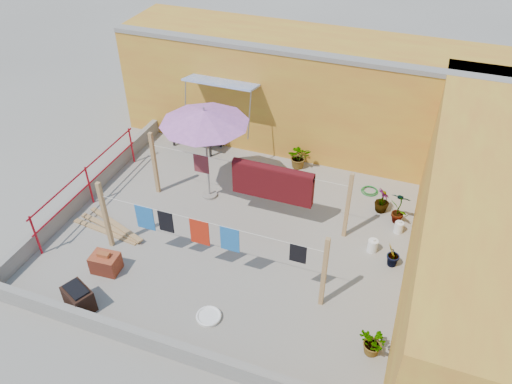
{
  "coord_description": "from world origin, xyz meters",
  "views": [
    {
      "loc": [
        3.6,
        -8.2,
        8.06
      ],
      "look_at": [
        0.45,
        0.3,
        1.12
      ],
      "focal_mm": 35.0,
      "sensor_mm": 36.0,
      "label": 1
    }
  ],
  "objects_px": {
    "green_hose": "(370,191)",
    "plant_back_a": "(299,156)",
    "patio_umbrella": "(204,117)",
    "water_jug_b": "(399,227)",
    "brick_stack": "(106,263)",
    "outdoor_table": "(196,128)",
    "white_basin": "(209,316)",
    "water_jug_a": "(373,246)",
    "brazier": "(79,298)"
  },
  "relations": [
    {
      "from": "water_jug_b",
      "to": "green_hose",
      "type": "relative_size",
      "value": 0.74
    },
    {
      "from": "outdoor_table",
      "to": "water_jug_a",
      "type": "height_order",
      "value": "outdoor_table"
    },
    {
      "from": "white_basin",
      "to": "patio_umbrella",
      "type": "bearing_deg",
      "value": 114.2
    },
    {
      "from": "white_basin",
      "to": "green_hose",
      "type": "height_order",
      "value": "white_basin"
    },
    {
      "from": "brazier",
      "to": "water_jug_a",
      "type": "relative_size",
      "value": 2.03
    },
    {
      "from": "brick_stack",
      "to": "water_jug_a",
      "type": "relative_size",
      "value": 1.72
    },
    {
      "from": "white_basin",
      "to": "water_jug_b",
      "type": "distance_m",
      "value": 5.06
    },
    {
      "from": "water_jug_a",
      "to": "water_jug_b",
      "type": "height_order",
      "value": "water_jug_a"
    },
    {
      "from": "brick_stack",
      "to": "water_jug_a",
      "type": "distance_m",
      "value": 5.98
    },
    {
      "from": "patio_umbrella",
      "to": "water_jug_b",
      "type": "relative_size",
      "value": 7.75
    },
    {
      "from": "white_basin",
      "to": "plant_back_a",
      "type": "distance_m",
      "value": 5.76
    },
    {
      "from": "outdoor_table",
      "to": "white_basin",
      "type": "bearing_deg",
      "value": -62.42
    },
    {
      "from": "brick_stack",
      "to": "water_jug_a",
      "type": "xyz_separation_m",
      "value": [
        5.37,
        2.63,
        -0.06
      ]
    },
    {
      "from": "patio_umbrella",
      "to": "green_hose",
      "type": "xyz_separation_m",
      "value": [
        3.91,
        1.64,
        -2.3
      ]
    },
    {
      "from": "plant_back_a",
      "to": "brick_stack",
      "type": "bearing_deg",
      "value": -117.93
    },
    {
      "from": "patio_umbrella",
      "to": "water_jug_b",
      "type": "xyz_separation_m",
      "value": [
        4.84,
        0.28,
        -2.19
      ]
    },
    {
      "from": "green_hose",
      "to": "plant_back_a",
      "type": "xyz_separation_m",
      "value": [
        -2.1,
        0.46,
        0.32
      ]
    },
    {
      "from": "outdoor_table",
      "to": "green_hose",
      "type": "height_order",
      "value": "outdoor_table"
    },
    {
      "from": "patio_umbrella",
      "to": "water_jug_a",
      "type": "relative_size",
      "value": 7.14
    },
    {
      "from": "outdoor_table",
      "to": "water_jug_a",
      "type": "distance_m",
      "value": 6.34
    },
    {
      "from": "outdoor_table",
      "to": "white_basin",
      "type": "relative_size",
      "value": 3.03
    },
    {
      "from": "plant_back_a",
      "to": "white_basin",
      "type": "bearing_deg",
      "value": -91.75
    },
    {
      "from": "water_jug_a",
      "to": "patio_umbrella",
      "type": "bearing_deg",
      "value": 172.29
    },
    {
      "from": "green_hose",
      "to": "plant_back_a",
      "type": "relative_size",
      "value": 0.64
    },
    {
      "from": "water_jug_a",
      "to": "water_jug_b",
      "type": "distance_m",
      "value": 0.99
    },
    {
      "from": "water_jug_a",
      "to": "brazier",
      "type": "bearing_deg",
      "value": -144.94
    },
    {
      "from": "patio_umbrella",
      "to": "outdoor_table",
      "type": "bearing_deg",
      "value": 122.95
    },
    {
      "from": "brick_stack",
      "to": "outdoor_table",
      "type": "bearing_deg",
      "value": 93.79
    },
    {
      "from": "water_jug_a",
      "to": "plant_back_a",
      "type": "height_order",
      "value": "plant_back_a"
    },
    {
      "from": "brick_stack",
      "to": "water_jug_a",
      "type": "bearing_deg",
      "value": 26.1
    },
    {
      "from": "green_hose",
      "to": "brazier",
      "type": "bearing_deg",
      "value": -129.16
    },
    {
      "from": "white_basin",
      "to": "water_jug_a",
      "type": "relative_size",
      "value": 1.41
    },
    {
      "from": "patio_umbrella",
      "to": "brick_stack",
      "type": "distance_m",
      "value": 3.98
    },
    {
      "from": "outdoor_table",
      "to": "water_jug_a",
      "type": "bearing_deg",
      "value": -25.23
    },
    {
      "from": "plant_back_a",
      "to": "outdoor_table",
      "type": "bearing_deg",
      "value": -180.0
    },
    {
      "from": "outdoor_table",
      "to": "green_hose",
      "type": "relative_size",
      "value": 3.43
    },
    {
      "from": "brick_stack",
      "to": "plant_back_a",
      "type": "xyz_separation_m",
      "value": [
        2.82,
        5.33,
        0.13
      ]
    },
    {
      "from": "white_basin",
      "to": "green_hose",
      "type": "relative_size",
      "value": 1.13
    },
    {
      "from": "outdoor_table",
      "to": "water_jug_b",
      "type": "relative_size",
      "value": 4.64
    },
    {
      "from": "white_basin",
      "to": "green_hose",
      "type": "distance_m",
      "value": 5.75
    },
    {
      "from": "white_basin",
      "to": "water_jug_a",
      "type": "xyz_separation_m",
      "value": [
        2.72,
        3.05,
        0.11
      ]
    },
    {
      "from": "water_jug_b",
      "to": "brazier",
      "type": "bearing_deg",
      "value": -141.56
    },
    {
      "from": "brazier",
      "to": "green_hose",
      "type": "relative_size",
      "value": 1.62
    },
    {
      "from": "brick_stack",
      "to": "white_basin",
      "type": "xyz_separation_m",
      "value": [
        2.65,
        -0.42,
        -0.18
      ]
    },
    {
      "from": "outdoor_table",
      "to": "brazier",
      "type": "xyz_separation_m",
      "value": [
        0.45,
        -6.4,
        -0.35
      ]
    },
    {
      "from": "patio_umbrella",
      "to": "plant_back_a",
      "type": "distance_m",
      "value": 3.41
    },
    {
      "from": "brick_stack",
      "to": "water_jug_b",
      "type": "height_order",
      "value": "brick_stack"
    },
    {
      "from": "brazier",
      "to": "outdoor_table",
      "type": "bearing_deg",
      "value": 94.0
    },
    {
      "from": "brick_stack",
      "to": "green_hose",
      "type": "xyz_separation_m",
      "value": [
        4.93,
        4.86,
        -0.19
      ]
    },
    {
      "from": "green_hose",
      "to": "plant_back_a",
      "type": "height_order",
      "value": "plant_back_a"
    }
  ]
}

